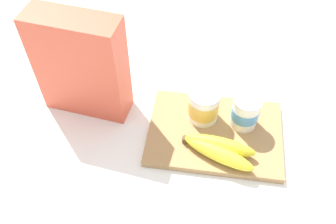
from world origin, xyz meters
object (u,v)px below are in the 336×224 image
cereal_box (81,66)px  yogurt_cup_front (204,105)px  yogurt_cup_back (245,112)px  cutting_board (215,133)px  banana_bunch (219,149)px

cereal_box → yogurt_cup_front: 0.29m
yogurt_cup_back → cutting_board: bearing=-152.6°
yogurt_cup_front → banana_bunch: bearing=-66.8°
cutting_board → banana_bunch: (0.01, -0.06, 0.03)m
cutting_board → cereal_box: (-0.31, 0.05, 0.12)m
cutting_board → yogurt_cup_back: yogurt_cup_back is taller
cutting_board → cereal_box: 0.34m
cutting_board → yogurt_cup_back: size_ratio=3.69×
banana_bunch → cutting_board: bearing=99.5°
yogurt_cup_back → banana_bunch: yogurt_cup_back is taller
cereal_box → yogurt_cup_front: (0.28, -0.01, -0.07)m
cereal_box → yogurt_cup_back: 0.39m
yogurt_cup_front → banana_bunch: size_ratio=0.51×
yogurt_cup_back → yogurt_cup_front: bearing=176.6°
banana_bunch → yogurt_cup_front: bearing=113.2°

